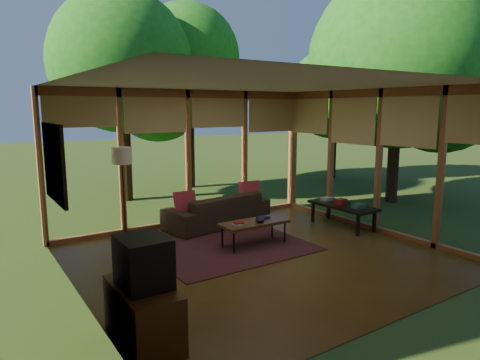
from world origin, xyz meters
TOP-DOWN VIEW (x-y plane):
  - floor at (0.00, 0.00)m, footprint 5.50×5.50m
  - ceiling at (0.00, 0.00)m, footprint 5.50×5.50m
  - wall_left at (-2.75, 0.00)m, footprint 0.04×5.00m
  - wall_front at (0.00, -2.50)m, footprint 5.50×0.04m
  - window_wall_back at (0.00, 2.50)m, footprint 5.50×0.12m
  - window_wall_right at (2.75, 0.00)m, footprint 0.12×5.00m
  - exterior_lawn at (8.00, 8.00)m, footprint 40.00×40.00m
  - tree_nw at (-0.32, 5.46)m, footprint 3.49×3.49m
  - tree_ne at (1.89, 6.26)m, footprint 3.07×3.07m
  - tree_se at (5.14, 1.52)m, footprint 4.26×4.26m
  - tree_far at (6.53, 5.05)m, footprint 2.92×2.92m
  - rug at (-0.17, 0.60)m, footprint 2.63×1.86m
  - sofa at (0.39, 2.00)m, footprint 2.29×1.19m
  - pillow_left at (-0.36, 1.95)m, footprint 0.40×0.21m
  - pillow_right at (1.14, 1.95)m, footprint 0.45×0.24m
  - ct_book_lower at (-0.10, 0.49)m, footprint 0.25×0.22m
  - ct_book_upper at (-0.10, 0.49)m, footprint 0.18×0.15m
  - ct_book_side at (0.50, 0.62)m, footprint 0.23×0.19m
  - ct_bowl at (0.30, 0.44)m, footprint 0.16×0.16m
  - media_cabinet at (-2.47, -1.36)m, footprint 0.50×1.00m
  - television at (-2.45, -1.36)m, footprint 0.45×0.55m
  - console_book_a at (2.40, 0.13)m, footprint 0.25×0.19m
  - console_book_b at (2.40, 0.58)m, footprint 0.24×0.19m
  - console_book_c at (2.40, 0.98)m, footprint 0.26×0.21m
  - floor_lamp at (-1.43, 2.28)m, footprint 0.36×0.36m
  - coffee_table at (0.25, 0.54)m, footprint 1.20×0.50m
  - side_console at (2.40, 0.53)m, footprint 0.60×1.40m
  - wall_painting at (-2.71, 1.40)m, footprint 0.06×1.35m

SIDE VIEW (x-z plane):
  - exterior_lawn at x=8.00m, z-range -0.01..-0.01m
  - floor at x=0.00m, z-range 0.00..0.00m
  - rug at x=-0.17m, z-range 0.00..0.01m
  - media_cabinet at x=-2.47m, z-range 0.00..0.60m
  - sofa at x=0.39m, z-range 0.00..0.64m
  - coffee_table at x=0.25m, z-range 0.18..0.60m
  - side_console at x=2.40m, z-range 0.18..0.64m
  - ct_book_lower at x=-0.10m, z-range 0.42..0.46m
  - ct_book_side at x=0.50m, z-range 0.42..0.46m
  - ct_bowl at x=0.30m, z-range 0.42..0.50m
  - ct_book_upper at x=-0.10m, z-range 0.45..0.48m
  - console_book_c at x=2.40m, z-range 0.46..0.52m
  - console_book_a at x=2.40m, z-range 0.45..0.54m
  - console_book_b at x=2.40m, z-range 0.45..0.55m
  - pillow_left at x=-0.36m, z-range 0.37..0.79m
  - pillow_right at x=1.14m, z-range 0.37..0.84m
  - television at x=-2.45m, z-range 0.60..1.10m
  - wall_left at x=-2.75m, z-range 0.00..2.70m
  - wall_front at x=0.00m, z-range 0.00..2.70m
  - window_wall_back at x=0.00m, z-range 0.00..2.70m
  - window_wall_right at x=2.75m, z-range 0.00..2.70m
  - floor_lamp at x=-1.43m, z-range 0.58..2.23m
  - wall_painting at x=-2.71m, z-range 0.98..2.12m
  - ceiling at x=0.00m, z-range 2.70..2.70m
  - tree_far at x=6.53m, z-range 0.65..4.90m
  - tree_nw at x=-0.32m, z-range 0.85..6.07m
  - tree_se at x=5.14m, z-range 0.67..6.27m
  - tree_ne at x=1.89m, z-range 1.11..6.45m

